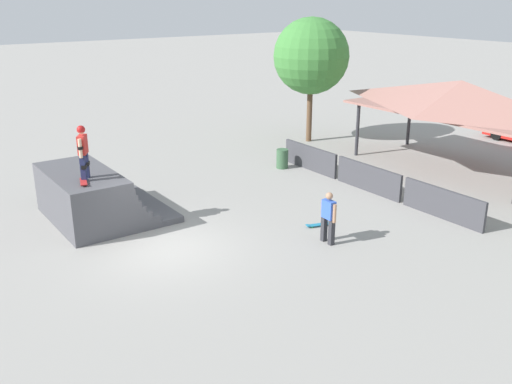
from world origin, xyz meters
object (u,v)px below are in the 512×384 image
skater_on_deck (83,149)px  skateboard_on_ground (317,225)px  bystander_walking (328,215)px  tree_beside_pavilion (311,56)px  skateboard_on_deck (83,182)px  trash_bin (282,159)px

skater_on_deck → skateboard_on_ground: 7.93m
bystander_walking → skater_on_deck: bearing=48.9°
bystander_walking → tree_beside_pavilion: (-10.27, 7.90, 3.44)m
skateboard_on_deck → trash_bin: size_ratio=0.99×
skateboard_on_ground → trash_bin: trash_bin is taller
bystander_walking → skateboard_on_ground: bearing=-25.6°
tree_beside_pavilion → trash_bin: tree_beside_pavilion is taller
skateboard_on_deck → bystander_walking: bearing=67.0°
skateboard_on_ground → trash_bin: 6.80m
skater_on_deck → bystander_walking: skater_on_deck is taller
bystander_walking → trash_bin: (-7.18, 3.76, -0.49)m
skateboard_on_deck → tree_beside_pavilion: (-5.41, 13.75, 2.57)m
skateboard_on_deck → trash_bin: bearing=120.3°
skater_on_deck → skateboard_on_deck: 1.05m
skateboard_on_ground → tree_beside_pavilion: 12.44m
skater_on_deck → skateboard_on_ground: bearing=89.7°
skater_on_deck → skateboard_on_deck: bearing=4.3°
skateboard_on_deck → bystander_walking: skateboard_on_deck is taller
skater_on_deck → trash_bin: 9.87m
skateboard_on_deck → trash_bin: (-2.31, 9.62, -1.36)m
bystander_walking → trash_bin: bearing=-25.8°
skater_on_deck → tree_beside_pavilion: size_ratio=0.28×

